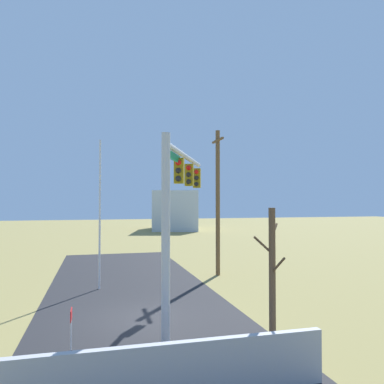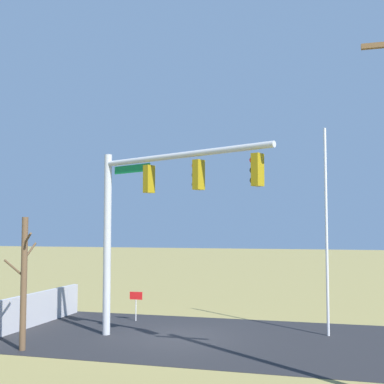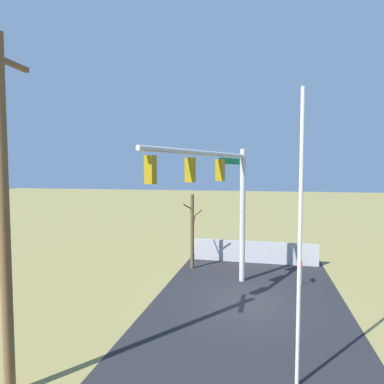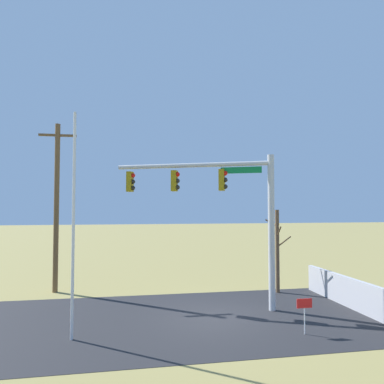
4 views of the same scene
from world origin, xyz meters
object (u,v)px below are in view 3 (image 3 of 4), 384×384
bare_tree (192,230)px  open_sign (301,267)px  utility_pole (4,212)px  flagpole (300,240)px  signal_mast (220,189)px

bare_tree → open_sign: size_ratio=3.48×
utility_pole → flagpole: bearing=-74.7°
signal_mast → open_sign: (1.95, -3.73, -3.85)m
flagpole → open_sign: flagpole is taller
signal_mast → bare_tree: bearing=30.2°
utility_pole → signal_mast: bearing=-28.0°
flagpole → open_sign: (7.82, -0.90, -2.90)m
flagpole → bare_tree: (9.39, 4.88, -1.62)m
flagpole → utility_pole: (-1.91, 6.98, 0.75)m
signal_mast → utility_pole: bearing=152.0°
signal_mast → utility_pole: (-7.78, 4.14, -0.20)m
utility_pole → bare_tree: size_ratio=2.06×
signal_mast → flagpole: size_ratio=0.88×
signal_mast → bare_tree: (3.52, 2.05, -2.57)m
signal_mast → utility_pole: size_ratio=0.76×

